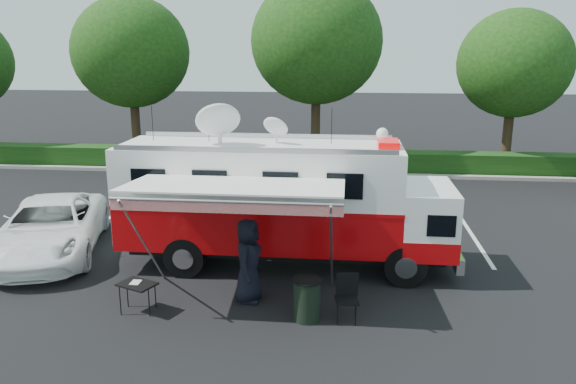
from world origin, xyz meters
name	(u,v)px	position (x,y,z in m)	size (l,w,h in m)	color
ground_plane	(286,265)	(0.00, 0.00, 0.00)	(120.00, 120.00, 0.00)	black
back_border	(341,62)	(1.14, 12.90, 5.00)	(60.00, 6.14, 8.87)	#9E998E
stall_lines	(281,229)	(-0.50, 3.00, 0.00)	(24.12, 5.50, 0.01)	silver
command_truck	(283,201)	(-0.08, 0.00, 1.79)	(8.71, 2.40, 4.18)	black
awning	(234,190)	(-0.86, -2.49, 2.69)	(4.75, 2.47, 2.87)	white
white_suv	(53,253)	(-6.69, 0.17, 0.00)	(2.55, 5.52, 1.53)	white
person	(249,300)	(-0.61, -2.25, 0.00)	(0.96, 0.62, 1.96)	black
folding_table	(137,285)	(-2.95, -3.06, 0.62)	(0.94, 0.82, 0.67)	black
folding_chair	(347,293)	(1.63, -2.91, 0.60)	(0.54, 0.56, 1.00)	black
trash_bin	(307,299)	(0.79, -3.05, 0.46)	(0.62, 0.62, 0.92)	black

